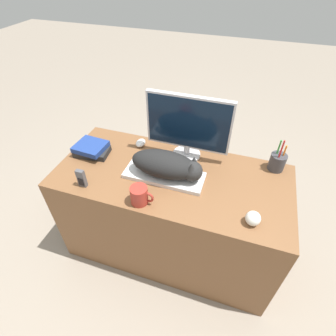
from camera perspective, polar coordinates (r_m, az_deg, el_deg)
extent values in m
plane|color=gray|center=(1.93, -2.52, -23.55)|extent=(12.00, 12.00, 0.00)
cube|color=brown|center=(1.78, 0.69, -9.93)|extent=(1.37, 0.63, 0.71)
cube|color=silver|center=(1.50, -0.84, -1.59)|extent=(0.46, 0.17, 0.02)
ellipsoid|color=black|center=(1.44, -0.87, 0.86)|extent=(0.38, 0.18, 0.14)
sphere|color=#262626|center=(1.42, 5.27, -0.70)|extent=(0.11, 0.11, 0.11)
cone|color=#262626|center=(1.36, 5.10, 0.24)|extent=(0.04, 0.04, 0.05)
cone|color=#262626|center=(1.40, 5.69, 1.71)|extent=(0.04, 0.04, 0.05)
cylinder|color=#B7B7BC|center=(1.66, 4.05, 3.00)|extent=(0.17, 0.17, 0.02)
cylinder|color=#B7B7BC|center=(1.63, 4.12, 4.16)|extent=(0.04, 0.04, 0.07)
cube|color=#B7B7BC|center=(1.52, 4.46, 9.80)|extent=(0.50, 0.03, 0.33)
cube|color=black|center=(1.52, 4.37, 9.64)|extent=(0.47, 0.01, 0.31)
ellipsoid|color=silver|center=(1.74, -5.98, 5.45)|extent=(0.06, 0.08, 0.04)
cylinder|color=#9E2D23|center=(1.35, -6.30, -5.89)|extent=(0.09, 0.09, 0.10)
torus|color=#9E2D23|center=(1.33, -4.50, -6.36)|extent=(0.07, 0.01, 0.07)
cylinder|color=#38383D|center=(1.65, 22.68, 1.19)|extent=(0.09, 0.09, 0.10)
cylinder|color=orange|center=(1.63, 23.84, 2.63)|extent=(0.01, 0.01, 0.13)
cylinder|color=#338C38|center=(1.62, 22.76, 3.37)|extent=(0.01, 0.01, 0.15)
cylinder|color=#B21E1E|center=(1.59, 23.22, 2.90)|extent=(0.01, 0.01, 0.17)
sphere|color=silver|center=(1.32, 18.02, -10.39)|extent=(0.07, 0.07, 0.07)
cube|color=#4C4C51|center=(1.49, -18.32, -2.14)|extent=(0.04, 0.02, 0.11)
cube|color=black|center=(1.50, -18.44, -2.92)|extent=(0.03, 0.00, 0.05)
cube|color=black|center=(1.73, -16.16, 3.46)|extent=(0.22, 0.15, 0.04)
cube|color=navy|center=(1.71, -16.49, 4.48)|extent=(0.19, 0.17, 0.03)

